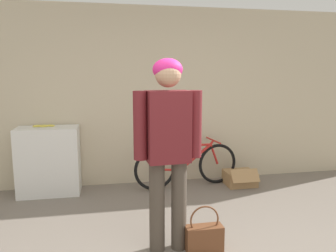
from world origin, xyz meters
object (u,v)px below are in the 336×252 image
banana (44,126)px  cardboard_box (240,178)px  bicycle (187,165)px  person (168,138)px  handbag (204,237)px

banana → cardboard_box: bearing=-4.0°
bicycle → person: bearing=-117.0°
person → bicycle: (0.60, 1.66, -0.74)m
person → cardboard_box: person is taller
bicycle → cardboard_box: bicycle is taller
person → cardboard_box: (1.39, 1.58, -0.96)m
handbag → person: bearing=164.1°
person → cardboard_box: bearing=44.4°
person → bicycle: 1.91m
bicycle → cardboard_box: 0.83m
person → bicycle: person is taller
bicycle → banana: (-1.97, 0.12, 0.61)m
handbag → cardboard_box: size_ratio=0.99×
person → banana: person is taller
person → handbag: (0.33, -0.09, -0.93)m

